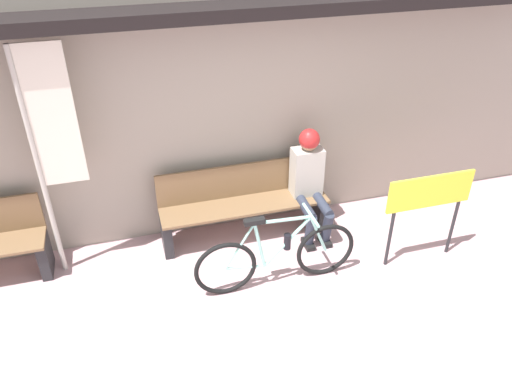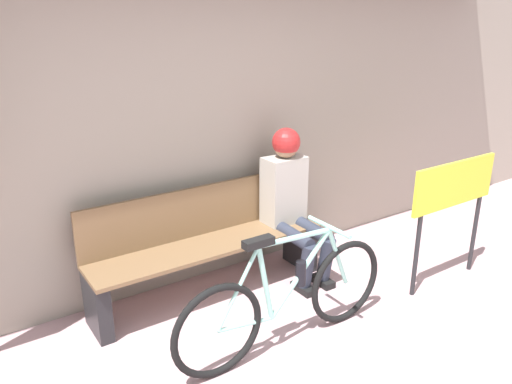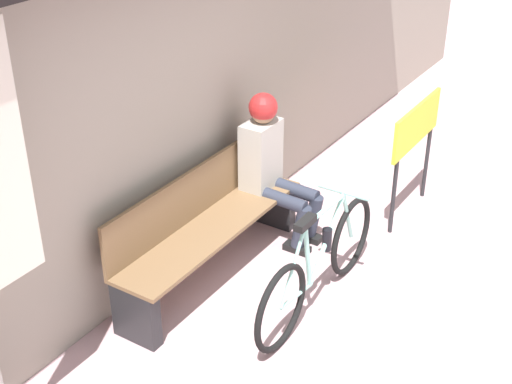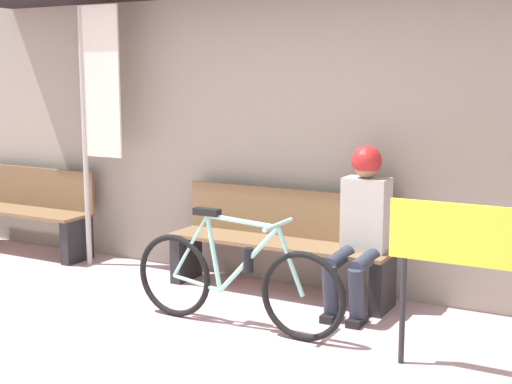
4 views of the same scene
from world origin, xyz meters
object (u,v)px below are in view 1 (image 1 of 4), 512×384
(banner_pole, at_px, (48,137))
(signboard, at_px, (429,198))
(person_seated, at_px, (310,177))
(bicycle, at_px, (277,256))
(park_bench_near, at_px, (244,204))

(banner_pole, bearing_deg, signboard, -13.95)
(person_seated, bearing_deg, bicycle, -128.70)
(person_seated, xyz_separation_m, signboard, (0.96, -0.84, 0.07))
(park_bench_near, bearing_deg, banner_pole, -177.68)
(banner_pole, xyz_separation_m, signboard, (3.54, -0.88, -0.75))
(person_seated, height_order, signboard, person_seated)
(person_seated, relative_size, signboard, 1.21)
(bicycle, height_order, banner_pole, banner_pole)
(park_bench_near, bearing_deg, person_seated, -8.90)
(signboard, bearing_deg, park_bench_near, 150.62)
(bicycle, relative_size, person_seated, 1.33)
(park_bench_near, bearing_deg, bicycle, -83.78)
(bicycle, xyz_separation_m, signboard, (1.60, -0.05, 0.43))
(park_bench_near, relative_size, person_seated, 1.51)
(bicycle, bearing_deg, person_seated, 51.30)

